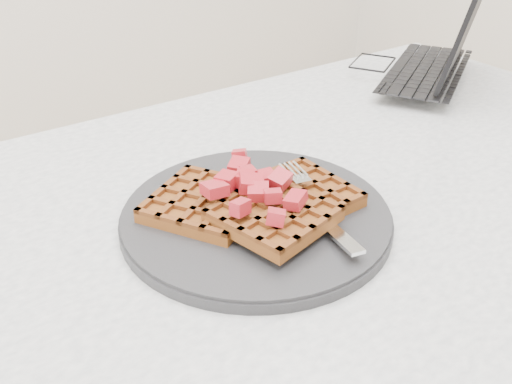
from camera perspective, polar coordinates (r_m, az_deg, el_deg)
table at (r=0.76m, az=6.77°, el=-8.47°), size 1.20×0.80×0.75m
plate at (r=0.64m, az=0.00°, el=-2.44°), size 0.31×0.31×0.02m
waffles at (r=0.63m, az=0.21°, el=-1.13°), size 0.23×0.22×0.03m
strawberry_pile at (r=0.62m, az=0.00°, el=1.11°), size 0.15×0.15×0.02m
fork at (r=0.63m, az=5.73°, el=-1.58°), size 0.06×0.18×0.02m
laptop at (r=1.10m, az=15.65°, el=12.50°), size 0.36×0.34×0.21m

